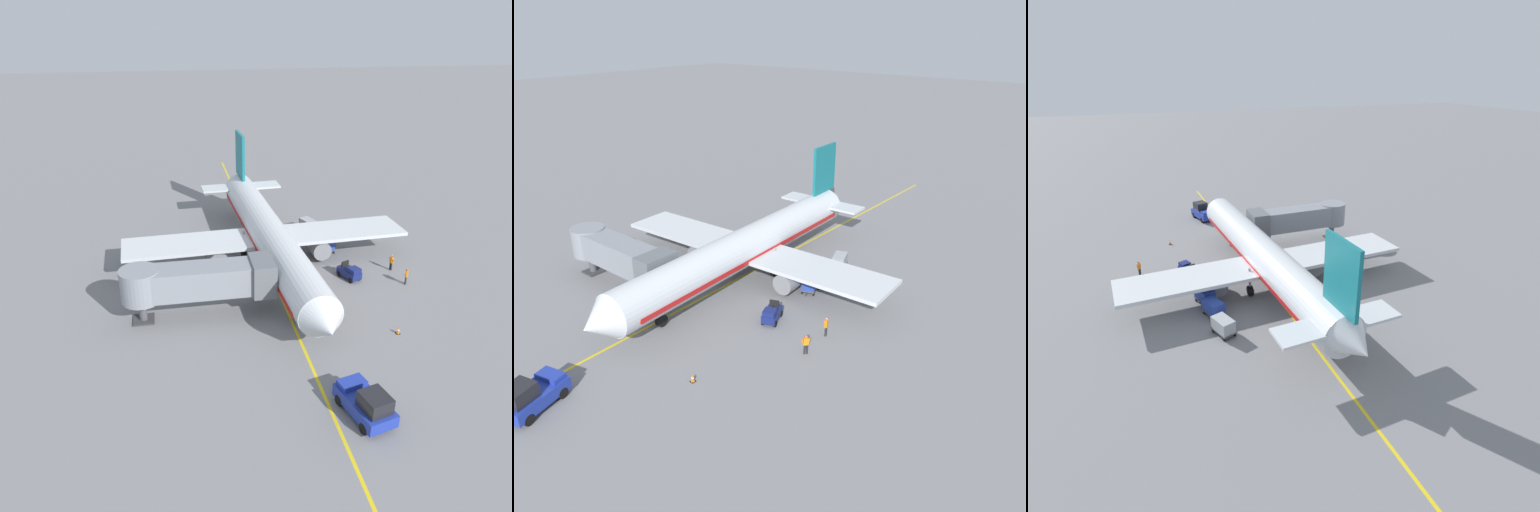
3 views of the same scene
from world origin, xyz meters
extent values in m
plane|color=slate|center=(0.00, 0.00, 0.00)|extent=(400.00, 400.00, 0.00)
cube|color=gold|center=(0.00, 0.00, 0.00)|extent=(0.24, 80.00, 0.01)
cylinder|color=silver|center=(-0.24, 0.81, 3.29)|extent=(5.27, 32.14, 3.70)
cube|color=red|center=(-0.24, 0.81, 2.82)|extent=(5.18, 29.59, 0.44)
cone|color=silver|center=(-1.09, 17.99, 3.29)|extent=(3.74, 2.58, 3.63)
cone|color=silver|center=(0.61, -16.57, 3.58)|extent=(3.28, 2.95, 3.14)
cube|color=black|center=(-1.00, 16.19, 3.93)|extent=(2.83, 1.24, 0.60)
cube|color=silver|center=(-0.19, -0.19, 2.64)|extent=(30.22, 6.67, 0.36)
cylinder|color=gray|center=(-5.72, 0.34, 1.39)|extent=(2.15, 3.29, 2.00)
cylinder|color=gray|center=(5.26, 0.88, 1.39)|extent=(2.15, 3.29, 2.00)
cube|color=#14707A|center=(0.50, -14.17, 7.88)|extent=(0.54, 4.41, 5.50)
cube|color=silver|center=(0.49, -13.97, 3.84)|extent=(10.12, 3.09, 0.24)
cylinder|color=black|center=(-0.79, 12.00, 0.55)|extent=(0.50, 1.12, 1.10)
cylinder|color=gray|center=(-0.79, 12.00, 2.10)|extent=(0.24, 0.24, 2.00)
cylinder|color=black|center=(-2.44, -1.30, 0.55)|extent=(0.50, 1.12, 1.10)
cylinder|color=gray|center=(-2.44, -1.30, 2.10)|extent=(0.24, 0.24, 2.00)
cylinder|color=black|center=(2.16, -1.07, 0.55)|extent=(0.50, 1.12, 1.10)
cylinder|color=gray|center=(2.16, -1.07, 2.10)|extent=(0.24, 0.24, 2.00)
cube|color=gray|center=(6.99, 9.70, 3.49)|extent=(11.23, 2.80, 2.60)
cube|color=slate|center=(2.17, 9.70, 3.49)|extent=(2.00, 3.50, 2.99)
cylinder|color=gray|center=(12.60, 9.70, 3.49)|extent=(3.36, 3.36, 2.86)
cylinder|color=#4C4C51|center=(12.60, 9.70, 1.09)|extent=(0.70, 0.70, 2.19)
cube|color=#38383A|center=(12.60, 9.70, 0.08)|extent=(1.80, 1.80, 0.16)
cube|color=#1E339E|center=(-2.01, 23.85, 0.85)|extent=(3.21, 4.80, 0.90)
cube|color=black|center=(-2.25, 24.81, 1.85)|extent=(2.05, 2.19, 1.10)
cube|color=#1E339E|center=(-1.64, 22.36, 1.48)|extent=(2.08, 1.52, 0.36)
cylinder|color=black|center=(-0.76, 22.69, 0.40)|extent=(0.53, 0.86, 0.80)
cylinder|color=black|center=(-2.57, 22.24, 0.40)|extent=(0.53, 0.86, 0.80)
cylinder|color=black|center=(-3.27, 25.01, 0.40)|extent=(0.53, 0.86, 0.80)
cube|color=navy|center=(-7.51, 5.45, 0.63)|extent=(2.04, 2.77, 0.70)
cube|color=navy|center=(-7.77, 6.08, 1.20)|extent=(1.34, 1.35, 0.44)
cube|color=black|center=(-7.26, 4.81, 1.30)|extent=(0.84, 0.46, 0.64)
cylinder|color=black|center=(-7.56, 5.56, 1.28)|extent=(0.17, 0.27, 0.54)
cylinder|color=black|center=(-8.34, 6.06, 0.28)|extent=(0.39, 0.59, 0.56)
cylinder|color=black|center=(-7.33, 6.46, 0.28)|extent=(0.39, 0.59, 0.56)
cylinder|color=black|center=(-7.69, 4.43, 0.28)|extent=(0.39, 0.59, 0.56)
cylinder|color=black|center=(-6.69, 4.83, 0.28)|extent=(0.39, 0.59, 0.56)
cube|color=#4C4C51|center=(-7.01, -1.03, 0.42)|extent=(1.96, 2.51, 0.12)
cube|color=#233D9E|center=(-7.01, -1.03, 1.03)|extent=(1.86, 2.38, 1.10)
cylinder|color=#4C4C51|center=(-7.49, 0.34, 0.41)|extent=(0.30, 0.68, 0.07)
cylinder|color=black|center=(-7.80, -0.43, 0.18)|extent=(0.23, 0.38, 0.36)
cylinder|color=black|center=(-6.76, -0.06, 0.18)|extent=(0.23, 0.38, 0.36)
cylinder|color=black|center=(-7.25, -1.99, 0.18)|extent=(0.23, 0.38, 0.36)
cylinder|color=black|center=(-6.21, -1.62, 0.18)|extent=(0.23, 0.38, 0.36)
cube|color=#4C4C51|center=(-6.74, -3.64, 0.42)|extent=(1.96, 2.51, 0.12)
cube|color=#233D9E|center=(-6.74, -3.64, 1.03)|extent=(1.86, 2.38, 1.10)
cylinder|color=#4C4C51|center=(-7.23, -2.28, 0.41)|extent=(0.30, 0.68, 0.07)
cylinder|color=black|center=(-7.54, -3.05, 0.18)|extent=(0.23, 0.38, 0.36)
cylinder|color=black|center=(-6.50, -2.68, 0.18)|extent=(0.23, 0.38, 0.36)
cylinder|color=black|center=(-6.99, -4.61, 0.18)|extent=(0.23, 0.38, 0.36)
cylinder|color=black|center=(-5.95, -4.24, 0.18)|extent=(0.23, 0.38, 0.36)
cube|color=#4C4C51|center=(-6.61, -6.87, 0.42)|extent=(1.96, 2.51, 0.12)
cube|color=#999EA3|center=(-6.61, -6.87, 1.03)|extent=(1.86, 2.38, 1.10)
cylinder|color=#4C4C51|center=(-7.09, -5.51, 0.41)|extent=(0.30, 0.68, 0.07)
cylinder|color=black|center=(-7.41, -6.28, 0.18)|extent=(0.23, 0.38, 0.36)
cylinder|color=black|center=(-6.36, -5.91, 0.18)|extent=(0.23, 0.38, 0.36)
cylinder|color=black|center=(-6.86, -7.83, 0.18)|extent=(0.23, 0.38, 0.36)
cylinder|color=black|center=(-5.81, -7.47, 0.18)|extent=(0.23, 0.38, 0.36)
cylinder|color=#232328|center=(-12.64, 7.50, 0.42)|extent=(0.15, 0.15, 0.85)
cylinder|color=#232328|center=(-12.52, 7.66, 0.42)|extent=(0.15, 0.15, 0.85)
cube|color=orange|center=(-12.58, 7.58, 1.15)|extent=(0.42, 0.45, 0.60)
cylinder|color=orange|center=(-12.73, 7.38, 1.10)|extent=(0.21, 0.23, 0.57)
cylinder|color=orange|center=(-12.43, 7.78, 1.10)|extent=(0.21, 0.23, 0.57)
sphere|color=#997051|center=(-12.58, 7.58, 1.58)|extent=(0.22, 0.22, 0.22)
cube|color=red|center=(-12.58, 7.58, 1.60)|extent=(0.22, 0.26, 0.10)
cylinder|color=#232328|center=(-12.42, 4.57, 0.42)|extent=(0.15, 0.15, 0.85)
cylinder|color=#232328|center=(-12.37, 4.37, 0.42)|extent=(0.15, 0.15, 0.85)
cube|color=orange|center=(-12.39, 4.47, 1.15)|extent=(0.33, 0.43, 0.60)
cylinder|color=orange|center=(-12.45, 4.71, 1.10)|extent=(0.14, 0.24, 0.57)
cylinder|color=orange|center=(-12.33, 4.23, 1.10)|extent=(0.14, 0.24, 0.57)
sphere|color=tan|center=(-12.39, 4.47, 1.58)|extent=(0.22, 0.22, 0.22)
cube|color=red|center=(-12.39, 4.47, 1.60)|extent=(0.14, 0.28, 0.10)
cube|color=black|center=(-8.26, 15.44, 0.02)|extent=(0.36, 0.36, 0.04)
cone|color=orange|center=(-8.26, 15.44, 0.32)|extent=(0.30, 0.30, 0.55)
cylinder|color=white|center=(-8.26, 15.44, 0.34)|extent=(0.21, 0.21, 0.06)
camera|label=1|loc=(9.51, 47.78, 24.09)|focal=35.40mm
camera|label=2|loc=(-31.23, 34.96, 23.61)|focal=36.01mm
camera|label=3|loc=(-12.73, -36.40, 21.11)|focal=28.76mm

